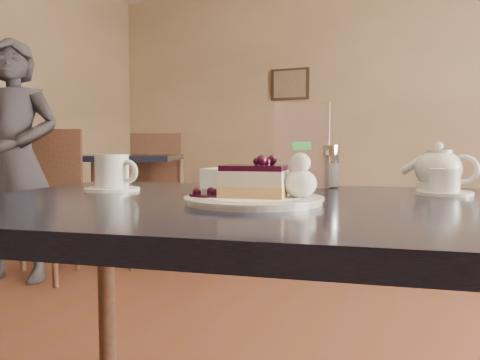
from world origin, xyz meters
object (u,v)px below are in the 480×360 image
at_px(main_table, 259,239).
at_px(dessert_plate, 254,200).
at_px(coffee_set, 113,175).
at_px(cheesecake_slice, 254,181).
at_px(tea_set, 439,173).
at_px(bg_table_far_left, 111,245).
at_px(patron, 15,161).

xyz_separation_m(main_table, dessert_plate, (0.01, -0.05, 0.09)).
bearing_deg(dessert_plate, coffee_set, 165.83).
bearing_deg(cheesecake_slice, tea_set, 42.50).
xyz_separation_m(dessert_plate, cheesecake_slice, (-0.00, -0.00, 0.04)).
bearing_deg(bg_table_far_left, main_table, -68.35).
bearing_deg(dessert_plate, cheesecake_slice, -153.43).
bearing_deg(bg_table_far_left, tea_set, -59.09).
relative_size(tea_set, patron, 0.15).
height_order(dessert_plate, coffee_set, coffee_set).
distance_m(coffee_set, tea_set, 0.81).
bearing_deg(patron, main_table, -50.99).
bearing_deg(coffee_set, dessert_plate, -14.17).
xyz_separation_m(main_table, tea_set, (0.34, 0.36, 0.13)).
height_order(cheesecake_slice, coffee_set, coffee_set).
bearing_deg(main_table, bg_table_far_left, 125.19).
bearing_deg(coffee_set, bg_table_far_left, 128.51).
xyz_separation_m(dessert_plate, tea_set, (0.33, 0.42, 0.04)).
distance_m(dessert_plate, tea_set, 0.54).
bearing_deg(bg_table_far_left, cheesecake_slice, -68.89).
bearing_deg(main_table, coffee_set, 163.81).
relative_size(cheesecake_slice, tea_set, 0.57).
bearing_deg(tea_set, bg_table_far_left, 143.12).
height_order(cheesecake_slice, patron, patron).
height_order(coffee_set, patron, patron).
height_order(main_table, coffee_set, coffee_set).
bearing_deg(tea_set, main_table, -133.24).
distance_m(main_table, dessert_plate, 0.10).
relative_size(coffee_set, bg_table_far_left, 0.07).
relative_size(dessert_plate, patron, 0.17).
xyz_separation_m(cheesecake_slice, tea_set, (0.33, 0.42, 0.00)).
xyz_separation_m(cheesecake_slice, patron, (-2.24, 1.43, -0.02)).
distance_m(coffee_set, bg_table_far_left, 2.88).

